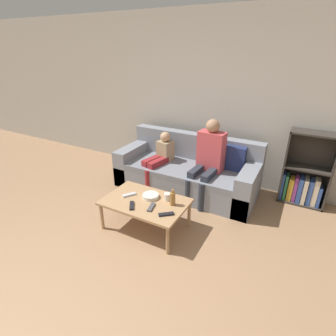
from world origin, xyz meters
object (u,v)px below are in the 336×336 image
(person_adult, at_px, (209,155))
(snack_bowl, at_px, (151,196))
(cup_near, at_px, (167,197))
(tv_remote_1, at_px, (132,206))
(couch, at_px, (187,173))
(bottle, at_px, (173,198))
(tv_remote_0, at_px, (151,207))
(tv_remote_3, at_px, (166,214))
(bookshelf, at_px, (305,178))
(coffee_table, at_px, (145,203))
(tv_remote_2, at_px, (129,195))
(person_child, at_px, (159,158))

(person_adult, height_order, snack_bowl, person_adult)
(cup_near, height_order, tv_remote_1, cup_near)
(couch, xyz_separation_m, bottle, (0.30, -1.07, 0.19))
(tv_remote_0, distance_m, tv_remote_3, 0.22)
(bookshelf, height_order, bottle, bookshelf)
(tv_remote_3, bearing_deg, tv_remote_1, -125.00)
(bookshelf, xyz_separation_m, tv_remote_3, (-1.29, -1.72, 0.01))
(bookshelf, bearing_deg, bottle, -131.32)
(coffee_table, bearing_deg, person_adult, 70.05)
(person_adult, bearing_deg, tv_remote_2, -116.52)
(tv_remote_2, xyz_separation_m, snack_bowl, (0.26, 0.08, 0.01))
(tv_remote_3, bearing_deg, couch, 154.20)
(person_adult, height_order, cup_near, person_adult)
(person_adult, height_order, tv_remote_2, person_adult)
(snack_bowl, bearing_deg, coffee_table, -101.05)
(person_child, bearing_deg, tv_remote_3, -43.95)
(person_adult, distance_m, tv_remote_3, 1.24)
(tv_remote_0, xyz_separation_m, bottle, (0.18, 0.18, 0.07))
(cup_near, bearing_deg, tv_remote_0, -107.53)
(bookshelf, xyz_separation_m, snack_bowl, (-1.63, -1.49, 0.02))
(coffee_table, bearing_deg, snack_bowl, 78.95)
(person_child, bearing_deg, bottle, -39.47)
(tv_remote_3, height_order, bottle, bottle)
(cup_near, height_order, snack_bowl, cup_near)
(coffee_table, relative_size, tv_remote_3, 6.21)
(person_adult, bearing_deg, coffee_table, -105.77)
(person_adult, bearing_deg, tv_remote_1, -106.05)
(person_child, bearing_deg, person_adult, 17.24)
(coffee_table, height_order, tv_remote_2, tv_remote_2)
(bookshelf, bearing_deg, tv_remote_0, -131.83)
(tv_remote_2, height_order, bottle, bottle)
(cup_near, bearing_deg, tv_remote_2, -163.47)
(bookshelf, height_order, coffee_table, bookshelf)
(person_adult, height_order, tv_remote_0, person_adult)
(person_adult, bearing_deg, cup_near, -95.98)
(cup_near, bearing_deg, person_adult, 79.84)
(cup_near, relative_size, tv_remote_1, 0.52)
(tv_remote_0, xyz_separation_m, tv_remote_1, (-0.22, -0.08, 0.00))
(tv_remote_0, distance_m, snack_bowl, 0.23)
(tv_remote_2, distance_m, snack_bowl, 0.27)
(person_adult, relative_size, tv_remote_1, 6.99)
(person_adult, height_order, bottle, person_adult)
(tv_remote_1, xyz_separation_m, snack_bowl, (0.09, 0.27, 0.01))
(cup_near, xyz_separation_m, bottle, (0.11, -0.07, 0.04))
(person_adult, relative_size, tv_remote_3, 7.30)
(cup_near, height_order, tv_remote_3, cup_near)
(bottle, bearing_deg, coffee_table, -166.19)
(couch, relative_size, bookshelf, 2.03)
(person_child, xyz_separation_m, bottle, (0.72, -0.92, -0.03))
(snack_bowl, bearing_deg, person_adult, 69.25)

